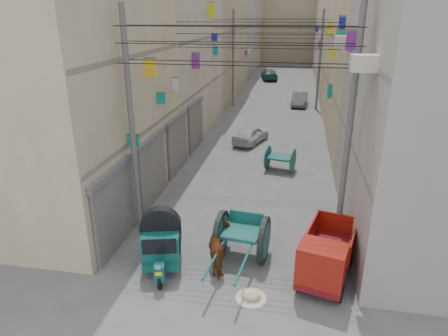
% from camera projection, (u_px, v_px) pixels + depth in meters
% --- Properties ---
extents(building_row_left, '(8.00, 62.00, 14.00)m').
position_uv_depth(building_row_left, '(199.00, 27.00, 39.38)').
color(building_row_left, '#C0AF91').
rests_on(building_row_left, ground).
extents(building_row_right, '(8.00, 62.00, 14.00)m').
position_uv_depth(building_row_right, '(368.00, 27.00, 36.69)').
color(building_row_right, gray).
rests_on(building_row_right, ground).
extents(end_cap_building, '(22.00, 10.00, 13.00)m').
position_uv_depth(end_cap_building, '(290.00, 21.00, 67.26)').
color(end_cap_building, '#A1947F').
rests_on(end_cap_building, ground).
extents(shutters_left, '(0.18, 14.40, 2.88)m').
position_uv_depth(shutters_left, '(167.00, 154.00, 18.70)').
color(shutters_left, '#4C4B50').
rests_on(shutters_left, ground).
extents(signboards, '(8.22, 40.52, 5.67)m').
position_uv_depth(signboards, '(270.00, 79.00, 27.69)').
color(signboards, silver).
rests_on(signboards, ground).
extents(ac_units, '(0.70, 6.55, 3.35)m').
position_uv_depth(ac_units, '(356.00, 21.00, 12.80)').
color(ac_units, beige).
rests_on(ac_units, ground).
extents(utility_poles, '(7.40, 22.20, 8.00)m').
position_uv_depth(utility_poles, '(264.00, 81.00, 23.21)').
color(utility_poles, '#555557').
rests_on(utility_poles, ground).
extents(overhead_cables, '(7.40, 22.52, 1.12)m').
position_uv_depth(overhead_cables, '(262.00, 33.00, 19.83)').
color(overhead_cables, black).
rests_on(overhead_cables, ground).
extents(auto_rickshaw, '(1.64, 2.33, 1.58)m').
position_uv_depth(auto_rickshaw, '(162.00, 240.00, 12.65)').
color(auto_rickshaw, black).
rests_on(auto_rickshaw, ground).
extents(tonga_cart, '(1.78, 3.59, 1.57)m').
position_uv_depth(tonga_cart, '(242.00, 236.00, 13.12)').
color(tonga_cart, black).
rests_on(tonga_cart, ground).
extents(mini_truck, '(2.02, 3.21, 1.67)m').
position_uv_depth(mini_truck, '(325.00, 260.00, 11.85)').
color(mini_truck, black).
rests_on(mini_truck, ground).
extents(second_cart, '(1.63, 1.51, 1.25)m').
position_uv_depth(second_cart, '(280.00, 158.00, 20.62)').
color(second_cart, '#124E4A').
rests_on(second_cart, ground).
extents(feed_sack, '(0.56, 0.45, 0.28)m').
position_uv_depth(feed_sack, '(251.00, 294.00, 11.42)').
color(feed_sack, beige).
rests_on(feed_sack, ground).
extents(horse, '(1.25, 1.87, 1.45)m').
position_uv_depth(horse, '(221.00, 248.00, 12.62)').
color(horse, brown).
rests_on(horse, ground).
extents(distant_car_white, '(2.30, 3.56, 1.13)m').
position_uv_depth(distant_car_white, '(251.00, 134.00, 25.09)').
color(distant_car_white, '#B7B7B7').
rests_on(distant_car_white, ground).
extents(distant_car_grey, '(1.46, 3.64, 1.18)m').
position_uv_depth(distant_car_grey, '(300.00, 99.00, 35.32)').
color(distant_car_grey, '#505553').
rests_on(distant_car_grey, ground).
extents(distant_car_green, '(2.52, 4.66, 1.28)m').
position_uv_depth(distant_car_green, '(269.00, 74.00, 49.26)').
color(distant_car_green, '#1C513D').
rests_on(distant_car_green, ground).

